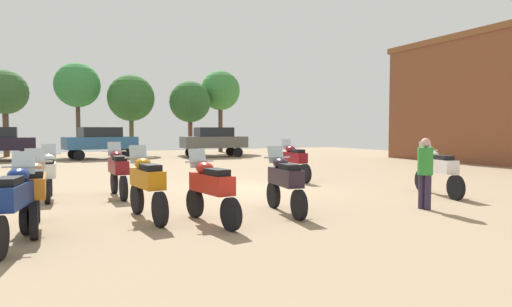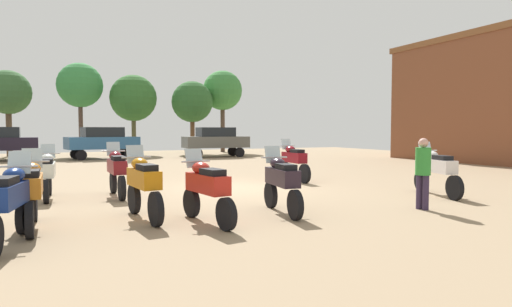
# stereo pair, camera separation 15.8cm
# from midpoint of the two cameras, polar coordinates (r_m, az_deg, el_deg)

# --- Properties ---
(ground_plane) EXTENTS (44.00, 52.00, 0.02)m
(ground_plane) POSITION_cam_midpoint_polar(r_m,az_deg,el_deg) (13.65, -2.19, -4.61)
(ground_plane) COLOR #957D5F
(motorcycle_1) EXTENTS (0.62, 2.09, 1.44)m
(motorcycle_1) POSITION_cam_midpoint_polar(r_m,az_deg,el_deg) (12.63, -25.43, -2.27)
(motorcycle_1) COLOR black
(motorcycle_1) RESTS_ON ground
(motorcycle_2) EXTENTS (0.65, 2.08, 1.44)m
(motorcycle_2) POSITION_cam_midpoint_polar(r_m,az_deg,el_deg) (8.50, -5.97, -4.45)
(motorcycle_2) COLOR black
(motorcycle_2) RESTS_ON ground
(motorcycle_3) EXTENTS (0.62, 2.16, 1.50)m
(motorcycle_3) POSITION_cam_midpoint_polar(r_m,az_deg,el_deg) (15.54, 5.27, -0.92)
(motorcycle_3) COLOR black
(motorcycle_3) RESTS_ON ground
(motorcycle_4) EXTENTS (0.84, 2.23, 1.49)m
(motorcycle_4) POSITION_cam_midpoint_polar(r_m,az_deg,el_deg) (13.07, 22.99, -1.92)
(motorcycle_4) COLOR black
(motorcycle_4) RESTS_ON ground
(motorcycle_5) EXTENTS (0.62, 2.14, 1.49)m
(motorcycle_5) POSITION_cam_midpoint_polar(r_m,az_deg,el_deg) (12.39, -17.49, -2.10)
(motorcycle_5) COLOR black
(motorcycle_5) RESTS_ON ground
(motorcycle_6) EXTENTS (0.62, 2.08, 1.46)m
(motorcycle_6) POSITION_cam_midpoint_polar(r_m,az_deg,el_deg) (9.48, 3.87, -3.62)
(motorcycle_6) COLOR black
(motorcycle_6) RESTS_ON ground
(motorcycle_7) EXTENTS (0.71, 2.16, 1.46)m
(motorcycle_7) POSITION_cam_midpoint_polar(r_m,az_deg,el_deg) (7.86, -29.18, -5.36)
(motorcycle_7) COLOR black
(motorcycle_7) RESTS_ON ground
(motorcycle_8) EXTENTS (0.62, 2.19, 1.47)m
(motorcycle_8) POSITION_cam_midpoint_polar(r_m,az_deg,el_deg) (8.94, -27.00, -4.31)
(motorcycle_8) COLOR black
(motorcycle_8) RESTS_ON ground
(motorcycle_10) EXTENTS (0.62, 2.17, 1.50)m
(motorcycle_10) POSITION_cam_midpoint_polar(r_m,az_deg,el_deg) (9.10, -14.11, -3.85)
(motorcycle_10) COLOR black
(motorcycle_10) RESTS_ON ground
(car_2) EXTENTS (4.35, 1.93, 2.00)m
(car_2) POSITION_cam_midpoint_polar(r_m,az_deg,el_deg) (29.39, -5.18, 1.82)
(car_2) COLOR black
(car_2) RESTS_ON ground
(car_4) EXTENTS (4.55, 2.52, 2.00)m
(car_4) POSITION_cam_midpoint_polar(r_m,az_deg,el_deg) (28.99, -19.40, 1.64)
(car_4) COLOR black
(car_4) RESTS_ON ground
(person_1) EXTENTS (0.39, 0.39, 1.64)m
(person_1) POSITION_cam_midpoint_polar(r_m,az_deg,el_deg) (10.63, 21.51, -1.81)
(person_1) COLOR #31253F
(person_1) RESTS_ON ground
(tree_1) EXTENTS (3.22, 3.22, 5.65)m
(tree_1) POSITION_cam_midpoint_polar(r_m,az_deg,el_deg) (34.58, -8.26, 6.70)
(tree_1) COLOR brown
(tree_1) RESTS_ON ground
(tree_3) EXTENTS (3.02, 3.02, 5.92)m
(tree_3) POSITION_cam_midpoint_polar(r_m,az_deg,el_deg) (34.42, -29.73, 6.94)
(tree_3) COLOR brown
(tree_3) RESTS_ON ground
(tree_4) EXTENTS (3.47, 3.47, 5.96)m
(tree_4) POSITION_cam_midpoint_polar(r_m,az_deg,el_deg) (34.05, -15.71, 7.00)
(tree_4) COLOR brown
(tree_4) RESTS_ON ground
(tree_6) EXTENTS (3.26, 3.26, 6.72)m
(tree_6) POSITION_cam_midpoint_polar(r_m,az_deg,el_deg) (36.28, -4.30, 8.20)
(tree_6) COLOR #4D3B31
(tree_6) RESTS_ON ground
(tree_8) EXTENTS (3.21, 3.21, 6.68)m
(tree_8) POSITION_cam_midpoint_polar(r_m,az_deg,el_deg) (34.18, -22.02, 8.27)
(tree_8) COLOR #503C32
(tree_8) RESTS_ON ground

